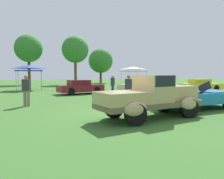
% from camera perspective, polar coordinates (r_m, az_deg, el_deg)
% --- Properties ---
extents(ground_plane, '(120.00, 120.00, 0.00)m').
position_cam_1_polar(ground_plane, '(8.57, 5.59, -7.48)').
color(ground_plane, '#386628').
extents(feature_pickup_truck, '(4.62, 2.40, 1.70)m').
position_cam_1_polar(feature_pickup_truck, '(8.35, 10.68, -1.81)').
color(feature_pickup_truck, brown).
rests_on(feature_pickup_truck, ground_plane).
extents(neighbor_convertible, '(4.45, 2.08, 1.40)m').
position_cam_1_polar(neighbor_convertible, '(11.30, 22.57, -1.96)').
color(neighbor_convertible, '#1E7AB7').
rests_on(neighbor_convertible, ground_plane).
extents(show_car_burgundy, '(4.13, 2.42, 1.22)m').
position_cam_1_polar(show_car_burgundy, '(18.41, -8.66, 0.66)').
color(show_car_burgundy, maroon).
rests_on(show_car_burgundy, ground_plane).
extents(show_car_cream, '(4.27, 2.56, 1.22)m').
position_cam_1_polar(show_car_cream, '(19.77, 7.52, 0.91)').
color(show_car_cream, beige).
rests_on(show_car_cream, ground_plane).
extents(show_car_yellow, '(4.24, 2.28, 1.22)m').
position_cam_1_polar(show_car_yellow, '(22.98, 23.04, 1.07)').
color(show_car_yellow, yellow).
rests_on(show_car_yellow, ground_plane).
extents(spectator_near_truck, '(0.46, 0.44, 1.69)m').
position_cam_1_polar(spectator_near_truck, '(12.23, 4.57, 0.37)').
color(spectator_near_truck, '#283351').
rests_on(spectator_near_truck, ground_plane).
extents(spectator_between_cars, '(0.46, 0.38, 1.69)m').
position_cam_1_polar(spectator_between_cars, '(12.16, -22.36, 0.04)').
color(spectator_between_cars, '#7F7056').
rests_on(spectator_between_cars, ground_plane).
extents(spectator_by_row, '(0.42, 0.47, 1.69)m').
position_cam_1_polar(spectator_by_row, '(16.05, 0.19, 1.31)').
color(spectator_by_row, '#283351').
rests_on(spectator_by_row, ground_plane).
extents(canopy_tent_left_field, '(2.70, 2.70, 2.71)m').
position_cam_1_polar(canopy_tent_left_field, '(24.21, -21.71, 5.57)').
color(canopy_tent_left_field, '#B7B7BC').
rests_on(canopy_tent_left_field, ground_plane).
extents(canopy_tent_center_field, '(2.72, 2.72, 2.71)m').
position_cam_1_polar(canopy_tent_center_field, '(27.34, 5.91, 5.66)').
color(canopy_tent_center_field, '#B7B7BC').
rests_on(canopy_tent_center_field, ground_plane).
extents(treeline_mid_left, '(4.44, 4.44, 8.11)m').
position_cam_1_polar(treeline_mid_left, '(37.11, -21.85, 10.32)').
color(treeline_mid_left, '#47331E').
rests_on(treeline_mid_left, ground_plane).
extents(treeline_center, '(4.45, 4.45, 8.04)m').
position_cam_1_polar(treeline_center, '(35.84, -10.03, 10.66)').
color(treeline_center, brown).
rests_on(treeline_center, ground_plane).
extents(treeline_mid_right, '(4.71, 4.71, 6.66)m').
position_cam_1_polar(treeline_mid_right, '(40.95, -3.12, 7.82)').
color(treeline_mid_right, brown).
rests_on(treeline_mid_right, ground_plane).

